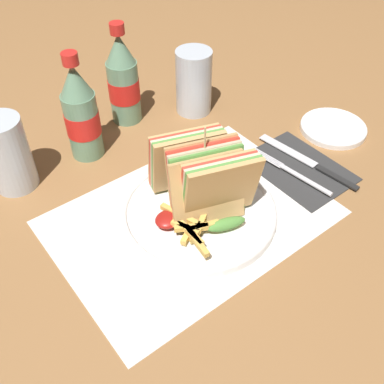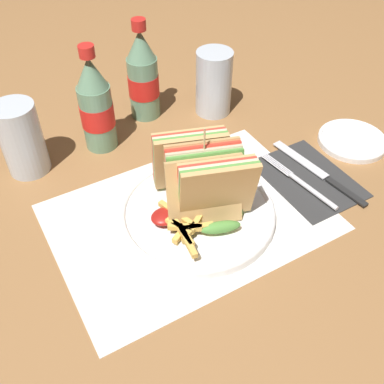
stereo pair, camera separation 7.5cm
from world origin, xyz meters
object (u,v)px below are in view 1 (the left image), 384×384
object	(u,v)px
knife	(309,162)
coke_bottle_far	(123,81)
glass_near	(194,86)
glass_far	(8,154)
plate_main	(199,211)
side_saucer	(333,128)
coke_bottle_near	(81,114)
club_sandwich	(203,177)
fork	(298,175)

from	to	relation	value
knife	coke_bottle_far	distance (m)	0.41
glass_near	glass_far	size ratio (longest dim) A/B	1.00
plate_main	knife	world-z (taller)	plate_main
knife	plate_main	bearing A→B (deg)	168.05
coke_bottle_far	side_saucer	distance (m)	0.45
coke_bottle_near	side_saucer	distance (m)	0.52
glass_near	side_saucer	xyz separation A→B (m)	(0.18, -0.24, -0.05)
club_sandwich	side_saucer	distance (m)	0.37
club_sandwich	glass_far	bearing A→B (deg)	130.91
fork	coke_bottle_far	size ratio (longest dim) A/B	0.86
glass_near	coke_bottle_near	bearing A→B (deg)	178.50
plate_main	side_saucer	world-z (taller)	plate_main
coke_bottle_near	knife	bearing A→B (deg)	-42.72
coke_bottle_near	coke_bottle_far	xyz separation A→B (m)	(0.12, 0.05, 0.00)
fork	coke_bottle_far	xyz separation A→B (m)	(-0.14, 0.36, 0.08)
coke_bottle_far	fork	bearing A→B (deg)	-68.21
plate_main	fork	world-z (taller)	plate_main
coke_bottle_near	side_saucer	bearing A→B (deg)	-29.39
knife	coke_bottle_near	size ratio (longest dim) A/B	1.03
fork	knife	world-z (taller)	fork
club_sandwich	coke_bottle_near	size ratio (longest dim) A/B	0.91
coke_bottle_near	side_saucer	xyz separation A→B (m)	(0.44, -0.25, -0.08)
club_sandwich	glass_far	distance (m)	0.35
fork	side_saucer	world-z (taller)	same
coke_bottle_far	glass_near	bearing A→B (deg)	-24.47
knife	coke_bottle_far	bearing A→B (deg)	112.48
plate_main	coke_bottle_far	distance (m)	0.34
coke_bottle_near	coke_bottle_far	distance (m)	0.14
plate_main	knife	bearing A→B (deg)	-5.42
knife	side_saucer	xyz separation A→B (m)	(0.13, 0.04, 0.00)
glass_near	plate_main	bearing A→B (deg)	-126.35
coke_bottle_far	plate_main	bearing A→B (deg)	-100.12
fork	knife	size ratio (longest dim) A/B	0.83
coke_bottle_far	glass_far	world-z (taller)	coke_bottle_far
plate_main	side_saucer	size ratio (longest dim) A/B	1.93
glass_far	glass_near	bearing A→B (deg)	-0.76
club_sandwich	coke_bottle_near	distance (m)	0.27
coke_bottle_far	club_sandwich	bearing A→B (deg)	-98.04
knife	glass_near	size ratio (longest dim) A/B	1.58
fork	coke_bottle_near	distance (m)	0.42
club_sandwich	fork	distance (m)	0.21
knife	glass_near	bearing A→B (deg)	94.84
fork	glass_far	distance (m)	0.52
fork	side_saucer	distance (m)	0.18
coke_bottle_near	fork	bearing A→B (deg)	-48.81
plate_main	glass_near	size ratio (longest dim) A/B	1.91
coke_bottle_near	glass_near	bearing A→B (deg)	-1.50
club_sandwich	side_saucer	size ratio (longest dim) A/B	1.40
club_sandwich	glass_near	distance (m)	0.31
knife	fork	bearing A→B (deg)	-169.28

